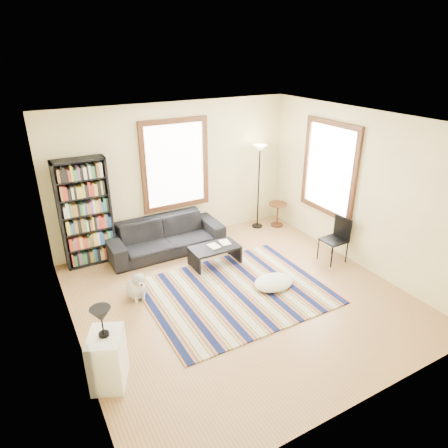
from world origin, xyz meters
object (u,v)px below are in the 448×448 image
sofa (165,236)px  folding_chair (334,240)px  coffee_table (215,255)px  white_cabinet (108,359)px  floor_cushion (274,282)px  floor_lamp (259,188)px  dog (136,284)px  side_table (277,215)px  bookshelf (85,213)px

sofa → folding_chair: (2.61, -1.89, 0.10)m
coffee_table → white_cabinet: size_ratio=1.29×
floor_cushion → white_cabinet: white_cabinet is taller
floor_lamp → folding_chair: size_ratio=2.16×
white_cabinet → dog: bearing=86.5°
sofa → floor_cushion: sofa is taller
floor_lamp → white_cabinet: 5.06m
coffee_table → white_cabinet: 3.12m
folding_chair → dog: size_ratio=1.67×
sofa → floor_lamp: (2.24, 0.10, 0.60)m
sofa → floor_cushion: size_ratio=3.21×
side_table → dog: side_table is taller
side_table → sofa: bearing=178.4°
white_cabinet → dog: white_cabinet is taller
folding_chair → white_cabinet: folding_chair is taller
sofa → bookshelf: (-1.38, 0.27, 0.67)m
side_table → white_cabinet: white_cabinet is taller
floor_cushion → white_cabinet: size_ratio=1.01×
coffee_table → folding_chair: folding_chair is taller
dog → side_table: bearing=16.4°
folding_chair → dog: bearing=168.7°
bookshelf → floor_cushion: 3.56m
sofa → white_cabinet: white_cabinet is taller
sofa → coffee_table: size_ratio=2.52×
bookshelf → side_table: bearing=-4.9°
sofa → coffee_table: (0.61, -0.92, -0.15)m
bookshelf → floor_cushion: (2.49, -2.37, -0.91)m
coffee_table → floor_cushion: coffee_table is taller
floor_lamp → white_cabinet: (-4.08, -2.94, -0.58)m
side_table → dog: (-3.67, -1.19, -0.01)m
folding_chair → side_table: bearing=87.0°
bookshelf → dog: bearing=-76.5°
side_table → bookshelf: bearing=175.1°
side_table → folding_chair: 1.83m
side_table → white_cabinet: (-4.50, -2.77, 0.08)m
coffee_table → side_table: size_ratio=1.67×
floor_cushion → dog: bearing=158.4°
folding_chair → floor_lamp: bearing=99.2°
bookshelf → folding_chair: bearing=-28.5°
bookshelf → coffee_table: bearing=-31.0°
coffee_table → dog: 1.66m
coffee_table → white_cabinet: white_cabinet is taller
folding_chair → dog: folding_chair is taller
floor_lamp → coffee_table: bearing=-147.8°
dog → floor_cushion: bearing=-23.2°
sofa → folding_chair: 3.22m
floor_lamp → side_table: floor_lamp is taller
white_cabinet → dog: 1.79m
sofa → coffee_table: sofa is taller
bookshelf → white_cabinet: bearing=-98.5°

